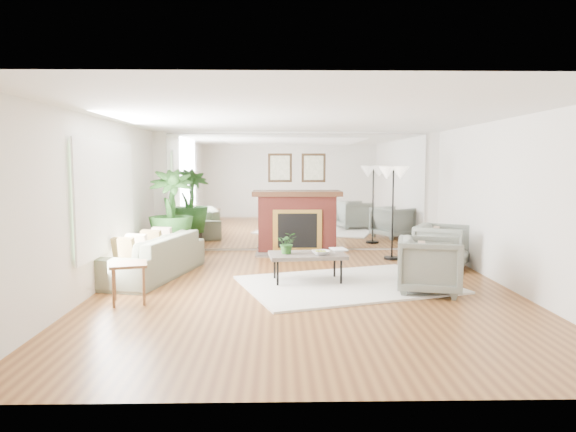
{
  "coord_description": "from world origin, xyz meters",
  "views": [
    {
      "loc": [
        -0.4,
        -7.29,
        1.83
      ],
      "look_at": [
        -0.24,
        0.6,
        1.03
      ],
      "focal_mm": 32.0,
      "sensor_mm": 36.0,
      "label": 1
    }
  ],
  "objects_px": {
    "side_table": "(128,270)",
    "floor_lamp": "(393,180)",
    "fireplace": "(297,221)",
    "sofa": "(152,256)",
    "potted_ficus": "(171,212)",
    "armchair_back": "(442,246)",
    "armchair_front": "(430,265)",
    "coffee_table": "(307,256)"
  },
  "relations": [
    {
      "from": "side_table",
      "to": "floor_lamp",
      "type": "height_order",
      "value": "floor_lamp"
    },
    {
      "from": "fireplace",
      "to": "sofa",
      "type": "xyz_separation_m",
      "value": [
        -2.45,
        -2.28,
        -0.32
      ]
    },
    {
      "from": "potted_ficus",
      "to": "floor_lamp",
      "type": "distance_m",
      "value": 4.26
    },
    {
      "from": "fireplace",
      "to": "armchair_back",
      "type": "distance_m",
      "value": 3.02
    },
    {
      "from": "fireplace",
      "to": "armchair_front",
      "type": "distance_m",
      "value": 3.86
    },
    {
      "from": "coffee_table",
      "to": "armchair_front",
      "type": "distance_m",
      "value": 1.82
    },
    {
      "from": "potted_ficus",
      "to": "floor_lamp",
      "type": "height_order",
      "value": "floor_lamp"
    },
    {
      "from": "fireplace",
      "to": "armchair_back",
      "type": "relative_size",
      "value": 2.4
    },
    {
      "from": "coffee_table",
      "to": "armchair_back",
      "type": "xyz_separation_m",
      "value": [
        2.43,
        1.07,
        -0.03
      ]
    },
    {
      "from": "coffee_table",
      "to": "sofa",
      "type": "distance_m",
      "value": 2.55
    },
    {
      "from": "armchair_front",
      "to": "side_table",
      "type": "distance_m",
      "value": 4.14
    },
    {
      "from": "coffee_table",
      "to": "floor_lamp",
      "type": "relative_size",
      "value": 0.68
    },
    {
      "from": "potted_ficus",
      "to": "fireplace",
      "type": "bearing_deg",
      "value": 20.34
    },
    {
      "from": "sofa",
      "to": "potted_ficus",
      "type": "xyz_separation_m",
      "value": [
        0.04,
        1.39,
        0.58
      ]
    },
    {
      "from": "sofa",
      "to": "armchair_front",
      "type": "height_order",
      "value": "armchair_front"
    },
    {
      "from": "armchair_front",
      "to": "floor_lamp",
      "type": "relative_size",
      "value": 0.49
    },
    {
      "from": "fireplace",
      "to": "potted_ficus",
      "type": "xyz_separation_m",
      "value": [
        -2.41,
        -0.89,
        0.26
      ]
    },
    {
      "from": "side_table",
      "to": "potted_ficus",
      "type": "bearing_deg",
      "value": 90.9
    },
    {
      "from": "coffee_table",
      "to": "floor_lamp",
      "type": "distance_m",
      "value": 2.84
    },
    {
      "from": "coffee_table",
      "to": "armchair_front",
      "type": "xyz_separation_m",
      "value": [
        1.7,
        -0.65,
        -0.02
      ]
    },
    {
      "from": "fireplace",
      "to": "sofa",
      "type": "relative_size",
      "value": 0.88
    },
    {
      "from": "armchair_front",
      "to": "armchair_back",
      "type": "bearing_deg",
      "value": -8.2
    },
    {
      "from": "sofa",
      "to": "armchair_back",
      "type": "relative_size",
      "value": 2.74
    },
    {
      "from": "potted_ficus",
      "to": "armchair_front",
      "type": "bearing_deg",
      "value": -31.32
    },
    {
      "from": "armchair_back",
      "to": "armchair_front",
      "type": "height_order",
      "value": "armchair_front"
    },
    {
      "from": "fireplace",
      "to": "side_table",
      "type": "bearing_deg",
      "value": -121.42
    },
    {
      "from": "armchair_front",
      "to": "potted_ficus",
      "type": "distance_m",
      "value": 4.91
    },
    {
      "from": "armchair_back",
      "to": "potted_ficus",
      "type": "bearing_deg",
      "value": 110.44
    },
    {
      "from": "armchair_front",
      "to": "side_table",
      "type": "height_order",
      "value": "armchair_front"
    },
    {
      "from": "sofa",
      "to": "armchair_back",
      "type": "height_order",
      "value": "armchair_back"
    },
    {
      "from": "coffee_table",
      "to": "potted_ficus",
      "type": "distance_m",
      "value": 3.14
    },
    {
      "from": "fireplace",
      "to": "armchair_back",
      "type": "bearing_deg",
      "value": -34.6
    },
    {
      "from": "armchair_front",
      "to": "fireplace",
      "type": "bearing_deg",
      "value": 41.75
    },
    {
      "from": "coffee_table",
      "to": "armchair_front",
      "type": "height_order",
      "value": "armchair_front"
    },
    {
      "from": "coffee_table",
      "to": "armchair_back",
      "type": "bearing_deg",
      "value": 23.76
    },
    {
      "from": "armchair_front",
      "to": "coffee_table",
      "type": "bearing_deg",
      "value": 83.76
    },
    {
      "from": "fireplace",
      "to": "potted_ficus",
      "type": "height_order",
      "value": "fireplace"
    },
    {
      "from": "sofa",
      "to": "armchair_back",
      "type": "distance_m",
      "value": 4.96
    },
    {
      "from": "fireplace",
      "to": "floor_lamp",
      "type": "height_order",
      "value": "fireplace"
    },
    {
      "from": "armchair_back",
      "to": "floor_lamp",
      "type": "distance_m",
      "value": 1.59
    },
    {
      "from": "fireplace",
      "to": "sofa",
      "type": "bearing_deg",
      "value": -137.01
    },
    {
      "from": "fireplace",
      "to": "floor_lamp",
      "type": "bearing_deg",
      "value": -24.66
    }
  ]
}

